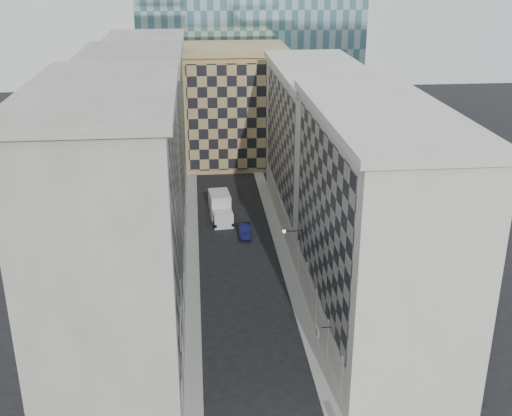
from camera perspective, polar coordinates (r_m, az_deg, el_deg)
sidewalk_west at (r=72.43m, az=-5.67°, el=-4.90°), size 1.50×100.00×0.15m
sidewalk_east at (r=73.06m, az=2.61°, el=-4.56°), size 1.50×100.00×0.15m
bldg_left_a at (r=50.65m, az=-12.47°, el=-2.80°), size 10.80×22.80×23.70m
bldg_left_b at (r=71.31m, az=-10.55°, el=4.16°), size 10.80×22.80×22.70m
bldg_left_c at (r=92.60m, az=-9.49°, el=7.96°), size 10.80×22.80×21.70m
bldg_right_a at (r=56.56m, az=10.55°, el=-1.64°), size 10.80×26.80×20.70m
bldg_right_b at (r=81.49m, az=5.51°, el=5.56°), size 10.80×28.80×19.70m
tan_block at (r=105.43m, az=-1.95°, el=9.14°), size 16.80×14.80×18.80m
flagpoles_left at (r=47.58m, az=-6.71°, el=-9.30°), size 0.10×6.33×2.33m
bracket_lamp at (r=64.97m, az=2.67°, el=-2.08°), size 1.98×0.36×0.36m
box_truck at (r=83.41m, az=-3.18°, el=-0.06°), size 3.07×6.41×3.41m
dark_car at (r=78.72m, az=-0.98°, el=-2.02°), size 1.68×4.33×1.41m
shop_sign at (r=53.15m, az=5.53°, el=-10.91°), size 1.16×0.74×0.83m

